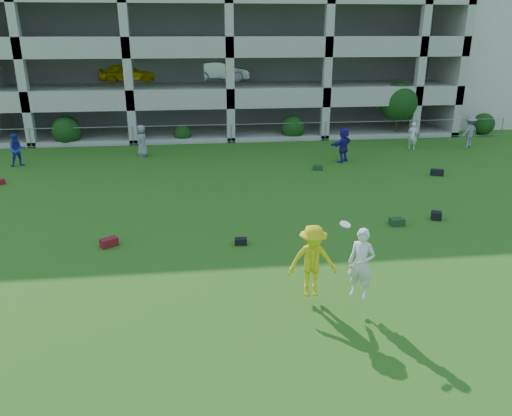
{
  "coord_description": "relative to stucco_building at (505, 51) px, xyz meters",
  "views": [
    {
      "loc": [
        -2.11,
        -11.71,
        6.74
      ],
      "look_at": [
        -0.35,
        3.0,
        1.4
      ],
      "focal_mm": 35.0,
      "sensor_mm": 36.0,
      "label": 1
    }
  ],
  "objects": [
    {
      "name": "bystander_d",
      "position": [
        -17.41,
        -14.38,
        -4.07
      ],
      "size": [
        1.65,
        1.56,
        1.86
      ],
      "primitive_type": "imported",
      "rotation": [
        0.0,
        0.0,
        3.87
      ],
      "color": "navy",
      "rests_on": "ground"
    },
    {
      "name": "frisbee_contest",
      "position": [
        -22.08,
        -28.65,
        -3.78
      ],
      "size": [
        2.11,
        1.26,
        2.11
      ],
      "color": "#D4C512",
      "rests_on": "ground"
    },
    {
      "name": "bag_red_a",
      "position": [
        -28.12,
        -24.26,
        -4.86
      ],
      "size": [
        0.62,
        0.55,
        0.28
      ],
      "primitive_type": "cube",
      "rotation": [
        0.0,
        0.0,
        0.58
      ],
      "color": "#5C0F14",
      "rests_on": "ground"
    },
    {
      "name": "bag_green_c",
      "position": [
        -18.03,
        -23.58,
        -4.87
      ],
      "size": [
        0.53,
        0.39,
        0.26
      ],
      "primitive_type": "cube",
      "rotation": [
        0.0,
        0.0,
        0.09
      ],
      "color": "#163613",
      "rests_on": "ground"
    },
    {
      "name": "stucco_building",
      "position": [
        0.0,
        0.0,
        0.0
      ],
      "size": [
        16.0,
        14.0,
        10.0
      ],
      "primitive_type": "cube",
      "color": "beige",
      "rests_on": "ground"
    },
    {
      "name": "bystander_e",
      "position": [
        -12.49,
        -11.95,
        -4.2
      ],
      "size": [
        0.69,
        0.66,
        1.6
      ],
      "primitive_type": "imported",
      "rotation": [
        0.0,
        0.0,
        2.47
      ],
      "color": "silver",
      "rests_on": "ground"
    },
    {
      "name": "bag_green_g",
      "position": [
        -19.13,
        -15.89,
        -4.88
      ],
      "size": [
        0.56,
        0.41,
        0.25
      ],
      "primitive_type": "cube",
      "rotation": [
        0.0,
        0.0,
        -0.24
      ],
      "color": "#163C23",
      "rests_on": "ground"
    },
    {
      "name": "bystander_f",
      "position": [
        -8.98,
        -11.92,
        -4.05
      ],
      "size": [
        1.41,
        1.15,
        1.89
      ],
      "primitive_type": "imported",
      "rotation": [
        0.0,
        0.0,
        3.57
      ],
      "color": "gray",
      "rests_on": "ground"
    },
    {
      "name": "fence",
      "position": [
        -23.0,
        -9.0,
        -4.39
      ],
      "size": [
        36.06,
        0.06,
        1.2
      ],
      "color": "gray",
      "rests_on": "ground"
    },
    {
      "name": "bystander_c",
      "position": [
        -28.17,
        -11.89,
        -4.12
      ],
      "size": [
        0.8,
        0.99,
        1.76
      ],
      "primitive_type": "imported",
      "rotation": [
        0.0,
        0.0,
        -1.25
      ],
      "color": "gray",
      "rests_on": "ground"
    },
    {
      "name": "shrub_row",
      "position": [
        -18.41,
        -8.3,
        -3.49
      ],
      "size": [
        34.38,
        2.52,
        3.5
      ],
      "color": "#163D11",
      "rests_on": "ground"
    },
    {
      "name": "bag_black_b",
      "position": [
        -23.81,
        -24.62,
        -4.89
      ],
      "size": [
        0.41,
        0.27,
        0.22
      ],
      "primitive_type": "cube",
      "rotation": [
        0.0,
        0.0,
        -0.05
      ],
      "color": "black",
      "rests_on": "ground"
    },
    {
      "name": "ground",
      "position": [
        -23.0,
        -28.0,
        -5.0
      ],
      "size": [
        100.0,
        100.0,
        0.0
      ],
      "primitive_type": "plane",
      "color": "#235114",
      "rests_on": "ground"
    },
    {
      "name": "bystander_a",
      "position": [
        -34.34,
        -13.3,
        -4.14
      ],
      "size": [
        1.02,
        0.92,
        1.71
      ],
      "primitive_type": "imported",
      "rotation": [
        0.0,
        0.0,
        0.39
      ],
      "color": "navy",
      "rests_on": "ground"
    },
    {
      "name": "bag_black_e",
      "position": [
        -13.59,
        -17.52,
        -4.85
      ],
      "size": [
        0.67,
        0.5,
        0.3
      ],
      "primitive_type": "cube",
      "rotation": [
        0.0,
        0.0,
        -0.38
      ],
      "color": "black",
      "rests_on": "ground"
    },
    {
      "name": "crate_d",
      "position": [
        -16.34,
        -23.19,
        -4.85
      ],
      "size": [
        0.45,
        0.45,
        0.3
      ],
      "primitive_type": "cube",
      "rotation": [
        0.0,
        0.0,
        -0.36
      ],
      "color": "black",
      "rests_on": "ground"
    },
    {
      "name": "parking_garage",
      "position": [
        -23.01,
        -0.3,
        1.01
      ],
      "size": [
        30.0,
        14.0,
        12.0
      ],
      "color": "#9E998C",
      "rests_on": "ground"
    }
  ]
}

